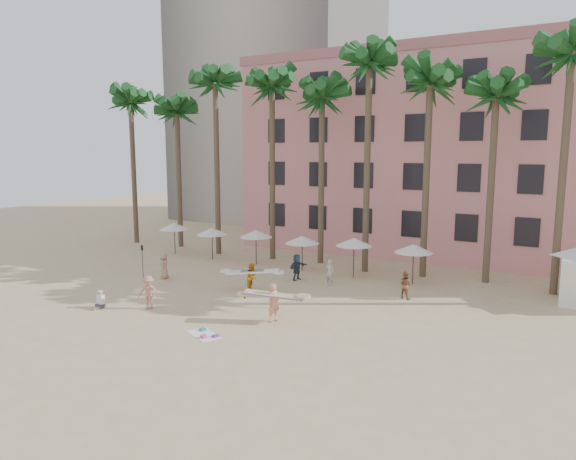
# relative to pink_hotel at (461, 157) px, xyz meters

# --- Properties ---
(ground) EXTENTS (120.00, 120.00, 0.00)m
(ground) POSITION_rel_pink_hotel_xyz_m (-7.00, -26.00, -8.00)
(ground) COLOR #D1B789
(ground) RESTS_ON ground
(pink_hotel) EXTENTS (35.00, 14.00, 16.00)m
(pink_hotel) POSITION_rel_pink_hotel_xyz_m (0.00, 0.00, 0.00)
(pink_hotel) COLOR #DC8688
(pink_hotel) RESTS_ON ground
(grey_tower) EXTENTS (22.00, 18.00, 50.00)m
(grey_tower) POSITION_rel_pink_hotel_xyz_m (-25.00, 12.00, 17.00)
(grey_tower) COLOR #A89E8E
(grey_tower) RESTS_ON ground
(palm_row) EXTENTS (44.40, 5.40, 16.30)m
(palm_row) POSITION_rel_pink_hotel_xyz_m (-6.49, -11.00, 4.97)
(palm_row) COLOR brown
(palm_row) RESTS_ON ground
(umbrella_row) EXTENTS (22.50, 2.70, 2.73)m
(umbrella_row) POSITION_rel_pink_hotel_xyz_m (-10.00, -13.50, -5.67)
(umbrella_row) COLOR #332B23
(umbrella_row) RESTS_ON ground
(beach_towel) EXTENTS (2.05, 1.66, 0.14)m
(beach_towel) POSITION_rel_pink_hotel_xyz_m (-5.75, -27.31, -7.97)
(beach_towel) COLOR white
(beach_towel) RESTS_ON ground
(carrier_yellow) EXTENTS (3.02, 1.80, 1.96)m
(carrier_yellow) POSITION_rel_pink_hotel_xyz_m (-3.95, -24.09, -6.92)
(carrier_yellow) COLOR tan
(carrier_yellow) RESTS_ON ground
(carrier_white) EXTENTS (3.25, 1.98, 1.73)m
(carrier_white) POSITION_rel_pink_hotel_xyz_m (-8.08, -19.83, -7.07)
(carrier_white) COLOR orange
(carrier_white) RESTS_ON ground
(beachgoers) EXTENTS (16.36, 10.99, 1.85)m
(beachgoers) POSITION_rel_pink_hotel_xyz_m (-8.17, -19.79, -7.12)
(beachgoers) COLOR tan
(beachgoers) RESTS_ON ground
(paddle) EXTENTS (0.18, 0.04, 2.23)m
(paddle) POSITION_rel_pink_hotel_xyz_m (-16.41, -20.67, -6.59)
(paddle) COLOR black
(paddle) RESTS_ON ground
(seated_man) EXTENTS (0.42, 0.73, 0.94)m
(seated_man) POSITION_rel_pink_hotel_xyz_m (-13.40, -26.85, -7.67)
(seated_man) COLOR #3F3F4C
(seated_man) RESTS_ON ground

